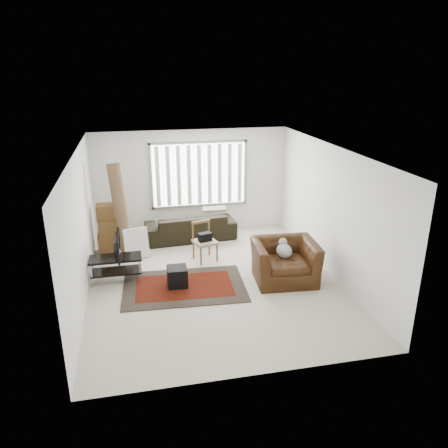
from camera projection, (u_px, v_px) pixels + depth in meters
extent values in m
plane|color=beige|center=(214.00, 281.00, 9.02)|extent=(6.00, 6.00, 0.00)
cube|color=white|center=(212.00, 151.00, 8.10)|extent=(5.00, 6.00, 0.02)
cube|color=white|center=(191.00, 182.00, 11.32)|extent=(5.00, 0.02, 2.70)
cube|color=white|center=(255.00, 292.00, 5.80)|extent=(5.00, 0.02, 2.70)
cube|color=white|center=(80.00, 229.00, 8.07)|extent=(0.02, 6.00, 2.70)
cube|color=white|center=(331.00, 211.00, 9.06)|extent=(0.02, 6.00, 2.70)
cube|color=white|center=(199.00, 174.00, 11.27)|extent=(2.40, 0.01, 1.60)
cube|color=gray|center=(199.00, 175.00, 11.25)|extent=(2.52, 0.06, 1.72)
cube|color=white|center=(199.00, 175.00, 11.22)|extent=(2.40, 0.02, 1.55)
cube|color=black|center=(184.00, 287.00, 8.77)|extent=(2.51, 1.75, 0.02)
cube|color=#481106|center=(184.00, 286.00, 8.77)|extent=(1.98, 1.22, 0.00)
cube|color=black|center=(115.00, 258.00, 8.87)|extent=(1.05, 0.47, 0.04)
cube|color=black|center=(117.00, 271.00, 8.97)|extent=(1.01, 0.44, 0.03)
cylinder|color=#B2B2B7|center=(92.00, 275.00, 8.68)|extent=(0.03, 0.03, 0.53)
cylinder|color=#B2B2B7|center=(140.00, 271.00, 8.87)|extent=(0.03, 0.03, 0.53)
cylinder|color=#B2B2B7|center=(93.00, 267.00, 9.05)|extent=(0.03, 0.03, 0.53)
cylinder|color=#B2B2B7|center=(139.00, 263.00, 9.23)|extent=(0.03, 0.03, 0.53)
imported|color=black|center=(114.00, 246.00, 8.78)|extent=(0.11, 0.85, 0.49)
cube|color=black|center=(177.00, 276.00, 8.74)|extent=(0.40, 0.40, 0.39)
cube|color=brown|center=(109.00, 243.00, 10.36)|extent=(0.49, 0.45, 0.44)
cube|color=brown|center=(108.00, 227.00, 10.20)|extent=(0.45, 0.40, 0.39)
cube|color=brown|center=(105.00, 212.00, 10.11)|extent=(0.40, 0.40, 0.35)
cube|color=silver|center=(136.00, 243.00, 10.02)|extent=(0.59, 0.34, 0.70)
cylinder|color=brown|center=(121.00, 210.00, 10.00)|extent=(0.61, 0.78, 2.16)
imported|color=black|center=(191.00, 223.00, 11.10)|extent=(2.31, 1.13, 0.86)
cube|color=#937C60|center=(205.00, 242.00, 9.85)|extent=(0.59, 0.59, 0.05)
cylinder|color=brown|center=(201.00, 256.00, 9.67)|extent=(0.04, 0.04, 0.44)
cylinder|color=brown|center=(217.00, 252.00, 9.85)|extent=(0.04, 0.04, 0.44)
cylinder|color=brown|center=(193.00, 250.00, 10.00)|extent=(0.04, 0.04, 0.44)
cylinder|color=brown|center=(209.00, 246.00, 10.18)|extent=(0.04, 0.04, 0.44)
cube|color=brown|center=(201.00, 222.00, 9.88)|extent=(0.45, 0.16, 0.06)
cube|color=brown|center=(193.00, 231.00, 9.86)|extent=(0.05, 0.05, 0.44)
cube|color=brown|center=(209.00, 228.00, 10.04)|extent=(0.05, 0.05, 0.44)
cube|color=black|center=(205.00, 237.00, 9.81)|extent=(0.33, 0.24, 0.19)
imported|color=#361D0B|center=(285.00, 259.00, 8.93)|extent=(1.37, 1.22, 0.95)
ellipsoid|color=#59595B|center=(285.00, 252.00, 8.88)|extent=(0.29, 0.36, 0.24)
sphere|color=#59595B|center=(283.00, 242.00, 8.99)|extent=(0.18, 0.18, 0.18)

